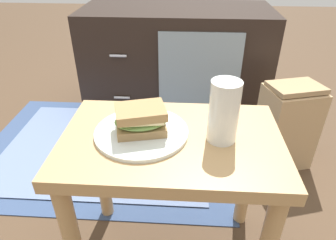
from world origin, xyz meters
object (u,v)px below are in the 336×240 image
sandwich_front (141,119)px  paper_bag (287,125)px  tv_cabinet (176,63)px  beer_glass (224,113)px  plate (142,132)px

sandwich_front → paper_bag: size_ratio=0.38×
tv_cabinet → paper_bag: (0.50, -0.45, -0.10)m
beer_glass → paper_bag: beer_glass is taller
tv_cabinet → plate: tv_cabinet is taller
sandwich_front → paper_bag: (0.55, 0.49, -0.31)m
beer_glass → sandwich_front: bearing=176.3°
sandwich_front → paper_bag: 0.80m
plate → paper_bag: (0.55, 0.49, -0.28)m
sandwich_front → beer_glass: bearing=-3.7°
sandwich_front → beer_glass: 0.20m
plate → beer_glass: size_ratio=1.53×
tv_cabinet → paper_bag: tv_cabinet is taller
tv_cabinet → sandwich_front: tv_cabinet is taller
sandwich_front → beer_glass: beer_glass is taller
paper_bag → tv_cabinet: bearing=138.2°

